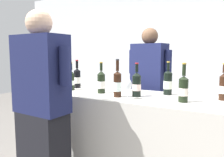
% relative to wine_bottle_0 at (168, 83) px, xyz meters
% --- Properties ---
extents(wall_back, '(8.00, 0.10, 2.80)m').
position_rel_wine_bottle_0_xyz_m(wall_back, '(-0.38, 2.41, 0.31)').
color(wall_back, silver).
rests_on(wall_back, ground_plane).
extents(counter, '(2.35, 0.69, 0.98)m').
position_rel_wine_bottle_0_xyz_m(counter, '(-0.38, -0.19, -0.61)').
color(counter, beige).
rests_on(counter, ground_plane).
extents(wine_bottle_0, '(0.08, 0.08, 0.33)m').
position_rel_wine_bottle_0_xyz_m(wine_bottle_0, '(0.00, 0.00, 0.00)').
color(wine_bottle_0, black).
rests_on(wine_bottle_0, counter).
extents(wine_bottle_1, '(0.08, 0.08, 0.32)m').
position_rel_wine_bottle_0_xyz_m(wine_bottle_1, '(-0.61, -0.24, -0.00)').
color(wine_bottle_1, black).
rests_on(wine_bottle_1, counter).
extents(wine_bottle_2, '(0.08, 0.08, 0.32)m').
position_rel_wine_bottle_0_xyz_m(wine_bottle_2, '(-0.23, -0.24, -0.00)').
color(wine_bottle_2, black).
rests_on(wine_bottle_2, counter).
extents(wine_bottle_3, '(0.08, 0.08, 0.33)m').
position_rel_wine_bottle_0_xyz_m(wine_bottle_3, '(-1.04, -0.09, -0.00)').
color(wine_bottle_3, black).
rests_on(wine_bottle_3, counter).
extents(wine_bottle_4, '(0.08, 0.08, 0.33)m').
position_rel_wine_bottle_0_xyz_m(wine_bottle_4, '(0.20, -0.27, -0.00)').
color(wine_bottle_4, black).
rests_on(wine_bottle_4, counter).
extents(wine_bottle_5, '(0.07, 0.07, 0.31)m').
position_rel_wine_bottle_0_xyz_m(wine_bottle_5, '(-1.00, -0.24, -0.01)').
color(wine_bottle_5, black).
rests_on(wine_bottle_5, counter).
extents(wine_bottle_6, '(0.07, 0.07, 0.35)m').
position_rel_wine_bottle_0_xyz_m(wine_bottle_6, '(-0.38, -0.34, 0.01)').
color(wine_bottle_6, black).
rests_on(wine_bottle_6, counter).
extents(wine_bottle_7, '(0.07, 0.07, 0.32)m').
position_rel_wine_bottle_0_xyz_m(wine_bottle_7, '(0.49, -0.02, 0.00)').
color(wine_bottle_7, black).
rests_on(wine_bottle_7, counter).
extents(wine_glass, '(0.07, 0.07, 0.18)m').
position_rel_wine_bottle_0_xyz_m(wine_glass, '(-0.25, -0.38, 0.00)').
color(wine_glass, silver).
rests_on(wine_glass, counter).
extents(ice_bucket, '(0.21, 0.21, 0.24)m').
position_rel_wine_bottle_0_xyz_m(ice_bucket, '(-1.30, -0.07, 0.00)').
color(ice_bucket, silver).
rests_on(ice_bucket, counter).
extents(person_server, '(0.56, 0.29, 1.68)m').
position_rel_wine_bottle_0_xyz_m(person_server, '(-0.36, 0.46, -0.27)').
color(person_server, black).
rests_on(person_server, ground_plane).
extents(person_guest, '(0.61, 0.26, 1.72)m').
position_rel_wine_bottle_0_xyz_m(person_guest, '(-0.80, -0.86, -0.26)').
color(person_guest, black).
rests_on(person_guest, ground_plane).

